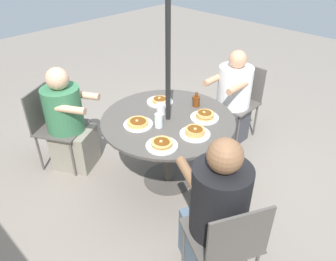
{
  "coord_description": "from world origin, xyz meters",
  "views": [
    {
      "loc": [
        -1.8,
        1.84,
        2.24
      ],
      "look_at": [
        0.0,
        0.0,
        0.59
      ],
      "focal_mm": 35.0,
      "sensor_mm": 36.0,
      "label": 1
    }
  ],
  "objects_px": {
    "diner_north": "(231,102)",
    "pancake_plate_b": "(160,101)",
    "pancake_plate_a": "(195,132)",
    "pancake_plate_c": "(205,116)",
    "patio_table": "(168,130)",
    "patio_chair_south": "(227,239)",
    "coffee_cup": "(161,109)",
    "patio_chair_north": "(240,97)",
    "syrup_bottle": "(196,101)",
    "pancake_plate_d": "(162,144)",
    "pancake_plate_e": "(138,123)",
    "patio_chair_east": "(53,122)",
    "diner_east": "(69,124)",
    "diner_south": "(216,216)",
    "drinking_glass_a": "(159,121)"
  },
  "relations": [
    {
      "from": "pancake_plate_e",
      "to": "patio_chair_north",
      "type": "bearing_deg",
      "value": -93.92
    },
    {
      "from": "patio_table",
      "to": "pancake_plate_d",
      "type": "distance_m",
      "value": 0.46
    },
    {
      "from": "syrup_bottle",
      "to": "diner_east",
      "type": "bearing_deg",
      "value": 43.37
    },
    {
      "from": "patio_chair_east",
      "to": "pancake_plate_a",
      "type": "bearing_deg",
      "value": 82.54
    },
    {
      "from": "pancake_plate_d",
      "to": "pancake_plate_b",
      "type": "bearing_deg",
      "value": -43.23
    },
    {
      "from": "diner_north",
      "to": "patio_table",
      "type": "bearing_deg",
      "value": 90.0
    },
    {
      "from": "diner_south",
      "to": "pancake_plate_d",
      "type": "height_order",
      "value": "diner_south"
    },
    {
      "from": "patio_chair_south",
      "to": "pancake_plate_c",
      "type": "relative_size",
      "value": 3.31
    },
    {
      "from": "patio_table",
      "to": "patio_chair_south",
      "type": "xyz_separation_m",
      "value": [
        -1.09,
        0.56,
        -0.11
      ]
    },
    {
      "from": "patio_chair_east",
      "to": "pancake_plate_b",
      "type": "distance_m",
      "value": 1.13
    },
    {
      "from": "patio_chair_east",
      "to": "pancake_plate_d",
      "type": "bearing_deg",
      "value": 71.47
    },
    {
      "from": "diner_north",
      "to": "syrup_bottle",
      "type": "relative_size",
      "value": 7.62
    },
    {
      "from": "patio_chair_south",
      "to": "diner_south",
      "type": "height_order",
      "value": "diner_south"
    },
    {
      "from": "pancake_plate_b",
      "to": "syrup_bottle",
      "type": "xyz_separation_m",
      "value": [
        -0.3,
        -0.19,
        0.04
      ]
    },
    {
      "from": "coffee_cup",
      "to": "drinking_glass_a",
      "type": "height_order",
      "value": "drinking_glass_a"
    },
    {
      "from": "diner_south",
      "to": "pancake_plate_a",
      "type": "relative_size",
      "value": 4.57
    },
    {
      "from": "patio_chair_east",
      "to": "pancake_plate_d",
      "type": "height_order",
      "value": "patio_chair_east"
    },
    {
      "from": "patio_chair_north",
      "to": "pancake_plate_a",
      "type": "height_order",
      "value": "patio_chair_north"
    },
    {
      "from": "patio_chair_east",
      "to": "coffee_cup",
      "type": "height_order",
      "value": "patio_chair_east"
    },
    {
      "from": "pancake_plate_c",
      "to": "pancake_plate_e",
      "type": "relative_size",
      "value": 1.0
    },
    {
      "from": "patio_chair_south",
      "to": "pancake_plate_e",
      "type": "height_order",
      "value": "patio_chair_south"
    },
    {
      "from": "patio_chair_east",
      "to": "diner_south",
      "type": "distance_m",
      "value": 2.0
    },
    {
      "from": "pancake_plate_a",
      "to": "coffee_cup",
      "type": "relative_size",
      "value": 2.48
    },
    {
      "from": "diner_south",
      "to": "coffee_cup",
      "type": "xyz_separation_m",
      "value": [
        1.04,
        -0.5,
        0.24
      ]
    },
    {
      "from": "pancake_plate_b",
      "to": "pancake_plate_c",
      "type": "bearing_deg",
      "value": -172.23
    },
    {
      "from": "pancake_plate_d",
      "to": "coffee_cup",
      "type": "bearing_deg",
      "value": -43.68
    },
    {
      "from": "pancake_plate_c",
      "to": "syrup_bottle",
      "type": "xyz_separation_m",
      "value": [
        0.21,
        -0.12,
        0.03
      ]
    },
    {
      "from": "patio_chair_north",
      "to": "syrup_bottle",
      "type": "distance_m",
      "value": 0.9
    },
    {
      "from": "diner_east",
      "to": "drinking_glass_a",
      "type": "height_order",
      "value": "diner_east"
    },
    {
      "from": "diner_south",
      "to": "pancake_plate_c",
      "type": "relative_size",
      "value": 4.57
    },
    {
      "from": "patio_chair_north",
      "to": "coffee_cup",
      "type": "distance_m",
      "value": 1.24
    },
    {
      "from": "diner_north",
      "to": "diner_south",
      "type": "distance_m",
      "value": 1.8
    },
    {
      "from": "patio_chair_east",
      "to": "diner_east",
      "type": "xyz_separation_m",
      "value": [
        -0.15,
        -0.09,
        0.0
      ]
    },
    {
      "from": "pancake_plate_d",
      "to": "patio_table",
      "type": "bearing_deg",
      "value": -52.03
    },
    {
      "from": "diner_north",
      "to": "drinking_glass_a",
      "type": "distance_m",
      "value": 1.24
    },
    {
      "from": "patio_table",
      "to": "syrup_bottle",
      "type": "distance_m",
      "value": 0.4
    },
    {
      "from": "patio_chair_south",
      "to": "pancake_plate_c",
      "type": "bearing_deg",
      "value": 74.1
    },
    {
      "from": "patio_chair_north",
      "to": "syrup_bottle",
      "type": "xyz_separation_m",
      "value": [
        -0.03,
        0.86,
        0.28
      ]
    },
    {
      "from": "diner_south",
      "to": "patio_chair_north",
      "type": "bearing_deg",
      "value": 56.26
    },
    {
      "from": "diner_east",
      "to": "diner_south",
      "type": "height_order",
      "value": "diner_south"
    },
    {
      "from": "patio_chair_east",
      "to": "pancake_plate_b",
      "type": "height_order",
      "value": "patio_chair_east"
    },
    {
      "from": "diner_north",
      "to": "pancake_plate_b",
      "type": "relative_size",
      "value": 4.24
    },
    {
      "from": "diner_north",
      "to": "pancake_plate_b",
      "type": "height_order",
      "value": "diner_north"
    },
    {
      "from": "diner_east",
      "to": "diner_south",
      "type": "relative_size",
      "value": 0.93
    },
    {
      "from": "diner_north",
      "to": "patio_chair_north",
      "type": "bearing_deg",
      "value": -90.0
    },
    {
      "from": "pancake_plate_c",
      "to": "coffee_cup",
      "type": "bearing_deg",
      "value": 33.07
    },
    {
      "from": "pancake_plate_c",
      "to": "drinking_glass_a",
      "type": "height_order",
      "value": "drinking_glass_a"
    },
    {
      "from": "pancake_plate_a",
      "to": "pancake_plate_c",
      "type": "bearing_deg",
      "value": -67.25
    },
    {
      "from": "patio_chair_north",
      "to": "patio_chair_south",
      "type": "height_order",
      "value": "same"
    },
    {
      "from": "pancake_plate_d",
      "to": "pancake_plate_e",
      "type": "distance_m",
      "value": 0.39
    }
  ]
}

